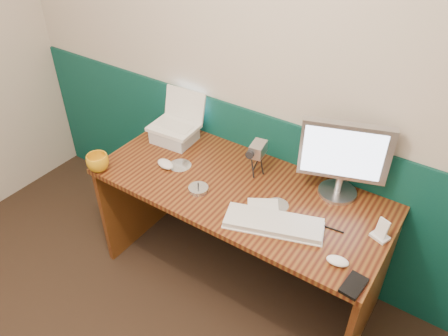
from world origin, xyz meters
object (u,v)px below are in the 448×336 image
Objects in this scene: monitor at (344,159)px; camcorder at (257,159)px; laptop at (173,112)px; desk at (238,237)px; keyboard at (274,224)px; mug at (98,163)px.

monitor is 0.46m from camcorder.
monitor is at bearing 2.30° from camcorder.
camcorder is (0.59, -0.01, -0.09)m from laptop.
desk is 0.51m from keyboard.
desk is 0.83m from laptop.
keyboard is 1.04m from mug.
camcorder is at bearing 83.51° from desk.
desk is 0.50m from camcorder.
monitor is at bearing 49.37° from keyboard.
monitor is 0.48m from keyboard.
laptop reaches higher than camcorder.
keyboard is at bearing -24.54° from laptop.
laptop is 0.60m from camcorder.
desk is at bearing 22.73° from mug.
keyboard is (0.29, -0.16, 0.39)m from desk.
monitor is (1.03, 0.08, 0.02)m from laptop.
desk is at bearing -106.37° from camcorder.
mug is at bearing -113.49° from laptop.
monitor reaches higher than camcorder.
mug is at bearing -157.27° from desk.
mug is (-1.03, -0.15, 0.04)m from keyboard.
keyboard is 2.23× the size of camcorder.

